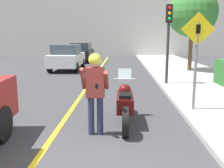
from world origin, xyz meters
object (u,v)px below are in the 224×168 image
(person_biker, at_px, (95,85))
(parked_car_white, at_px, (67,57))
(traffic_light, at_px, (169,29))
(parked_car_black, at_px, (81,52))
(street_tree, at_px, (193,13))
(crossing_sign, at_px, (197,52))
(motorcycle, at_px, (125,103))

(person_biker, relative_size, parked_car_white, 0.43)
(person_biker, relative_size, traffic_light, 0.54)
(parked_car_black, bearing_deg, parked_car_white, -90.79)
(street_tree, bearing_deg, traffic_light, -116.15)
(person_biker, distance_m, crossing_sign, 3.19)
(traffic_light, bearing_deg, motorcycle, -111.06)
(person_biker, bearing_deg, crossing_sign, 32.53)
(motorcycle, height_order, street_tree, street_tree)
(person_biker, bearing_deg, parked_car_black, 100.05)
(crossing_sign, distance_m, traffic_light, 4.18)
(traffic_light, relative_size, parked_car_black, 0.81)
(crossing_sign, height_order, parked_car_black, crossing_sign)
(street_tree, bearing_deg, person_biker, -115.03)
(motorcycle, relative_size, crossing_sign, 0.88)
(traffic_light, bearing_deg, crossing_sign, -89.39)
(person_biker, height_order, traffic_light, traffic_light)
(traffic_light, distance_m, parked_car_white, 7.98)
(street_tree, distance_m, parked_car_black, 10.50)
(street_tree, xyz_separation_m, parked_car_white, (-7.86, 0.89, -2.75))
(parked_car_black, bearing_deg, person_biker, -79.95)
(crossing_sign, relative_size, street_tree, 0.54)
(person_biker, xyz_separation_m, street_tree, (4.81, 10.29, 2.47))
(person_biker, xyz_separation_m, crossing_sign, (2.64, 1.68, 0.62))
(motorcycle, height_order, parked_car_white, parked_car_white)
(crossing_sign, distance_m, street_tree, 9.07)
(parked_car_white, bearing_deg, motorcycle, -70.36)
(motorcycle, relative_size, street_tree, 0.48)
(street_tree, relative_size, parked_car_black, 1.18)
(traffic_light, bearing_deg, parked_car_black, 116.89)
(motorcycle, distance_m, crossing_sign, 2.50)
(motorcycle, height_order, person_biker, person_biker)
(person_biker, bearing_deg, parked_car_white, 105.27)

